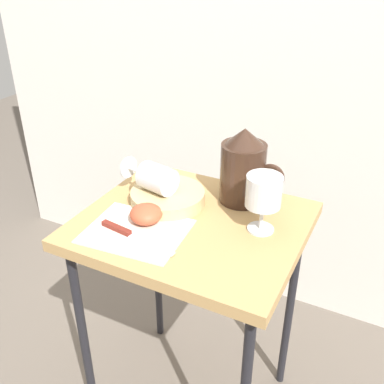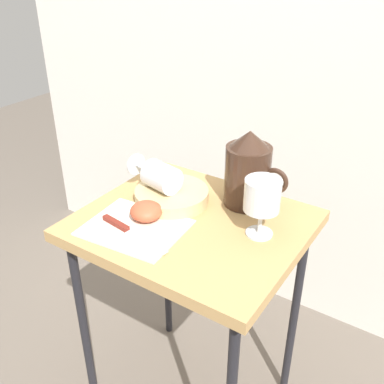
# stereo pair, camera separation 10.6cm
# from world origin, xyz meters

# --- Properties ---
(curtain_drape) EXTENTS (2.40, 0.03, 2.09)m
(curtain_drape) POSITION_xyz_m (0.00, 0.61, 1.04)
(curtain_drape) COLOR silver
(curtain_drape) RESTS_ON ground_plane
(table) EXTENTS (0.54, 0.47, 0.67)m
(table) POSITION_xyz_m (0.00, 0.00, 0.60)
(table) COLOR tan
(table) RESTS_ON ground_plane
(linen_napkin) EXTENTS (0.25, 0.21, 0.00)m
(linen_napkin) POSITION_xyz_m (-0.09, -0.10, 0.68)
(linen_napkin) COLOR silver
(linen_napkin) RESTS_ON table
(basket_tray) EXTENTS (0.19, 0.19, 0.03)m
(basket_tray) POSITION_xyz_m (-0.09, 0.05, 0.69)
(basket_tray) COLOR tan
(basket_tray) RESTS_ON table
(pitcher) EXTENTS (0.17, 0.12, 0.20)m
(pitcher) POSITION_xyz_m (0.07, 0.15, 0.76)
(pitcher) COLOR #382319
(pitcher) RESTS_ON table
(wine_glass_upright) EXTENTS (0.08, 0.08, 0.14)m
(wine_glass_upright) POSITION_xyz_m (0.16, 0.04, 0.77)
(wine_glass_upright) COLOR silver
(wine_glass_upright) RESTS_ON table
(wine_glass_tipped_near) EXTENTS (0.16, 0.10, 0.07)m
(wine_glass_tipped_near) POSITION_xyz_m (-0.12, 0.04, 0.75)
(wine_glass_tipped_near) COLOR silver
(wine_glass_tipped_near) RESTS_ON basket_tray
(apple_half_left) EXTENTS (0.08, 0.08, 0.04)m
(apple_half_left) POSITION_xyz_m (-0.09, -0.06, 0.70)
(apple_half_left) COLOR #C15133
(apple_half_left) RESTS_ON linen_napkin
(knife) EXTENTS (0.21, 0.05, 0.01)m
(knife) POSITION_xyz_m (-0.11, -0.13, 0.68)
(knife) COLOR silver
(knife) RESTS_ON linen_napkin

